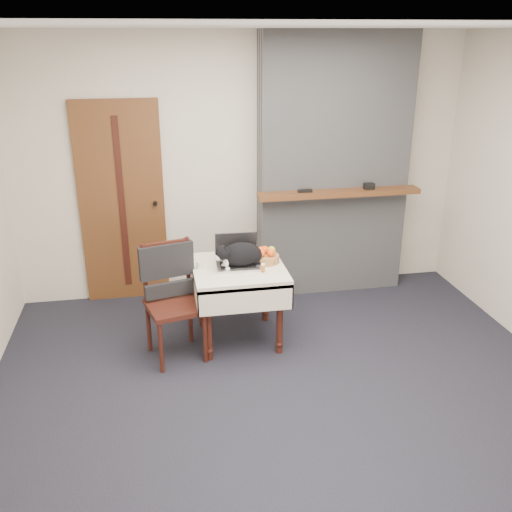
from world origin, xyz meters
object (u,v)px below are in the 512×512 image
(door, at_px, (122,204))
(laptop, at_px, (237,257))
(side_table, at_px, (239,278))
(cream_jar, at_px, (200,265))
(fruit_basket, at_px, (266,256))
(chair, at_px, (170,284))
(pill_bottle, at_px, (263,268))
(cat, at_px, (242,255))

(door, relative_size, laptop, 5.35)
(side_table, relative_size, cream_jar, 12.20)
(laptop, height_order, fruit_basket, laptop)
(door, bearing_deg, laptop, -46.68)
(side_table, xyz_separation_m, laptop, (-0.00, 0.04, 0.18))
(laptop, distance_m, fruit_basket, 0.26)
(fruit_basket, bearing_deg, chair, -169.29)
(fruit_basket, relative_size, chair, 0.24)
(door, distance_m, chair, 1.30)
(pill_bottle, distance_m, chair, 0.78)
(cat, bearing_deg, chair, 171.30)
(chair, bearing_deg, cat, -5.70)
(door, xyz_separation_m, pill_bottle, (1.17, -1.24, -0.26))
(side_table, distance_m, cream_jar, 0.36)
(pill_bottle, relative_size, chair, 0.08)
(pill_bottle, bearing_deg, cream_jar, 160.99)
(laptop, bearing_deg, cream_jar, -173.73)
(side_table, height_order, laptop, laptop)
(cat, xyz_separation_m, fruit_basket, (0.22, 0.07, -0.05))
(pill_bottle, bearing_deg, door, 133.31)
(laptop, distance_m, pill_bottle, 0.27)
(cream_jar, bearing_deg, pill_bottle, -19.01)
(cat, height_order, fruit_basket, cat)
(cat, height_order, cream_jar, cat)
(chair, bearing_deg, pill_bottle, -18.47)
(side_table, relative_size, cat, 1.48)
(door, xyz_separation_m, laptop, (0.98, -1.04, -0.23))
(door, height_order, side_table, door)
(side_table, bearing_deg, chair, -170.23)
(door, height_order, pill_bottle, door)
(fruit_basket, bearing_deg, door, 140.42)
(laptop, distance_m, chair, 0.62)
(side_table, height_order, chair, chair)
(door, height_order, fruit_basket, door)
(side_table, distance_m, pill_bottle, 0.29)
(pill_bottle, bearing_deg, chair, 175.69)
(door, bearing_deg, chair, -71.45)
(cream_jar, bearing_deg, laptop, 3.91)
(pill_bottle, bearing_deg, fruit_basket, 72.61)
(side_table, height_order, cat, cat)
(cat, bearing_deg, cream_jar, 158.56)
(door, distance_m, laptop, 1.44)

